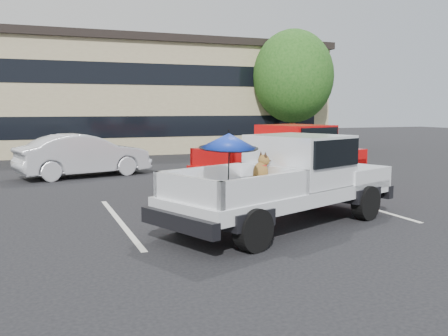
{
  "coord_description": "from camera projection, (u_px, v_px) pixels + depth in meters",
  "views": [
    {
      "loc": [
        -4.74,
        -8.7,
        2.44
      ],
      "look_at": [
        -1.28,
        0.17,
        1.3
      ],
      "focal_mm": 40.0,
      "sensor_mm": 36.0,
      "label": 1
    }
  ],
  "objects": [
    {
      "name": "ground",
      "position": [
        286.0,
        230.0,
        10.04
      ],
      "size": [
        90.0,
        90.0,
        0.0
      ],
      "primitive_type": "plane",
      "color": "black",
      "rests_on": "ground"
    },
    {
      "name": "tree_back",
      "position": [
        197.0,
        79.0,
        33.89
      ],
      "size": [
        4.68,
        4.68,
        7.11
      ],
      "color": "#332114",
      "rests_on": "ground"
    },
    {
      "name": "silver_pickup",
      "position": [
        292.0,
        174.0,
        10.55
      ],
      "size": [
        6.01,
        3.95,
        2.06
      ],
      "rotation": [
        0.0,
        0.0,
        0.38
      ],
      "color": "black",
      "rests_on": "ground"
    },
    {
      "name": "silver_sedan",
      "position": [
        84.0,
        155.0,
        17.94
      ],
      "size": [
        4.91,
        2.75,
        1.53
      ],
      "primitive_type": "imported",
      "rotation": [
        0.0,
        0.0,
        1.83
      ],
      "color": "silver",
      "rests_on": "ground"
    },
    {
      "name": "stripe_left",
      "position": [
        120.0,
        221.0,
        10.81
      ],
      "size": [
        0.12,
        5.0,
        0.01
      ],
      "primitive_type": "cube",
      "color": "silver",
      "rests_on": "ground"
    },
    {
      "name": "tree_right",
      "position": [
        293.0,
        76.0,
        27.59
      ],
      "size": [
        4.46,
        4.46,
        6.78
      ],
      "color": "#332114",
      "rests_on": "ground"
    },
    {
      "name": "motel_building",
      "position": [
        149.0,
        96.0,
        29.8
      ],
      "size": [
        20.4,
        8.4,
        6.3
      ],
      "color": "tan",
      "rests_on": "ground"
    },
    {
      "name": "red_pickup",
      "position": [
        291.0,
        154.0,
        15.25
      ],
      "size": [
        6.22,
        3.62,
        1.94
      ],
      "rotation": [
        0.0,
        0.0,
        0.29
      ],
      "color": "black",
      "rests_on": "ground"
    },
    {
      "name": "stripe_right",
      "position": [
        352.0,
        203.0,
        12.97
      ],
      "size": [
        0.12,
        5.0,
        0.01
      ],
      "primitive_type": "cube",
      "color": "silver",
      "rests_on": "ground"
    }
  ]
}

